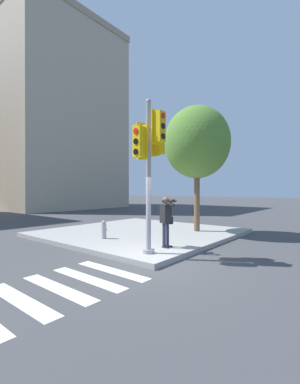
% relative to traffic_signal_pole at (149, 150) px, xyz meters
% --- Properties ---
extents(ground_plane, '(160.00, 160.00, 0.00)m').
position_rel_traffic_signal_pole_xyz_m(ground_plane, '(-0.33, -0.36, -3.32)').
color(ground_plane, '#424244').
extents(sidewalk_corner, '(8.00, 8.00, 0.17)m').
position_rel_traffic_signal_pole_xyz_m(sidewalk_corner, '(3.17, 3.14, -3.24)').
color(sidewalk_corner, '#9E9B96').
rests_on(sidewalk_corner, ground_plane).
extents(crosswalk_stripes, '(5.02, 2.42, 0.01)m').
position_rel_traffic_signal_pole_xyz_m(crosswalk_stripes, '(-3.86, 0.01, -3.32)').
color(crosswalk_stripes, silver).
rests_on(crosswalk_stripes, ground_plane).
extents(traffic_signal_pole, '(1.15, 1.15, 4.74)m').
position_rel_traffic_signal_pole_xyz_m(traffic_signal_pole, '(0.00, 0.00, 0.00)').
color(traffic_signal_pole, '#939399').
rests_on(traffic_signal_pole, sidewalk_corner).
extents(person_photographer, '(0.58, 0.54, 1.71)m').
position_rel_traffic_signal_pole_xyz_m(person_photographer, '(1.02, 0.06, -2.13)').
color(person_photographer, black).
rests_on(person_photographer, sidewalk_corner).
extents(street_tree, '(3.12, 3.12, 5.94)m').
position_rel_traffic_signal_pole_xyz_m(street_tree, '(4.80, 0.97, 1.06)').
color(street_tree, brown).
rests_on(street_tree, sidewalk_corner).
extents(fire_hydrant, '(0.19, 0.25, 0.73)m').
position_rel_traffic_signal_pole_xyz_m(fire_hydrant, '(0.74, 2.93, -2.79)').
color(fire_hydrant, '#99999E').
rests_on(fire_hydrant, sidewalk_corner).
extents(building_right, '(13.63, 13.16, 22.18)m').
position_rel_traffic_signal_pole_xyz_m(building_right, '(11.46, 24.73, 7.78)').
color(building_right, tan).
rests_on(building_right, ground_plane).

